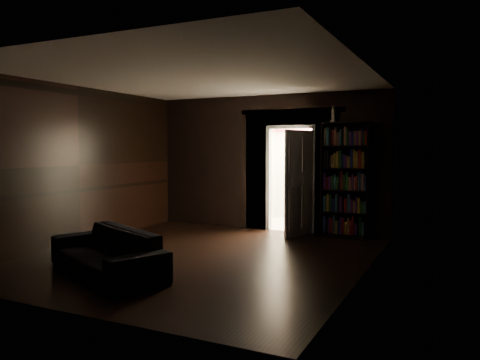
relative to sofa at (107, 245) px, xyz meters
The scene contains 9 objects.
ground 1.61m from the sofa, 65.29° to the left, with size 5.50×5.50×0.00m, color black.
room_walls 2.87m from the sofa, 75.54° to the left, with size 5.02×5.61×2.84m.
kitchen_alcove 5.47m from the sofa, 77.72° to the left, with size 2.20×1.80×2.60m.
sofa is the anchor object (origin of this frame).
bookshelf 4.68m from the sofa, 60.01° to the left, with size 0.90×0.32×2.20m, color black.
refrigerator 5.76m from the sofa, 73.93° to the left, with size 0.74×0.68×1.65m, color white.
door 4.07m from the sofa, 68.41° to the left, with size 0.85×0.05×2.05m, color white.
figurine 4.91m from the sofa, 62.74° to the left, with size 0.10×0.10×0.31m, color silver.
bottles 5.91m from the sofa, 73.17° to the left, with size 0.59×0.07×0.24m, color black.
Camera 1 is at (3.68, -6.27, 1.72)m, focal length 35.00 mm.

